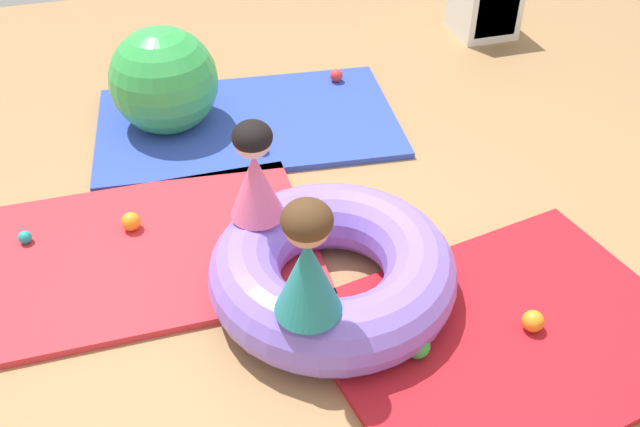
# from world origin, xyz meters

# --- Properties ---
(ground_plane) EXTENTS (8.00, 8.00, 0.00)m
(ground_plane) POSITION_xyz_m (0.00, 0.00, 0.00)
(ground_plane) COLOR #9E7549
(gym_mat_near_right) EXTENTS (1.81, 1.15, 0.04)m
(gym_mat_near_right) POSITION_xyz_m (-1.00, 0.43, 0.02)
(gym_mat_near_right) COLOR red
(gym_mat_near_right) RESTS_ON ground
(gym_mat_front) EXTENTS (1.76, 1.43, 0.04)m
(gym_mat_front) POSITION_xyz_m (0.54, -0.58, 0.02)
(gym_mat_front) COLOR #B21923
(gym_mat_front) RESTS_ON ground
(gym_mat_far_left) EXTENTS (2.00, 1.33, 0.04)m
(gym_mat_far_left) POSITION_xyz_m (-0.19, 1.50, 0.02)
(gym_mat_far_left) COLOR #2D47B7
(gym_mat_far_left) RESTS_ON ground
(inflatable_cushion) EXTENTS (1.14, 1.14, 0.33)m
(inflatable_cushion) POSITION_xyz_m (-0.12, -0.12, 0.17)
(inflatable_cushion) COLOR #8466E0
(inflatable_cushion) RESTS_ON ground
(child_in_pink) EXTENTS (0.35, 0.35, 0.50)m
(child_in_pink) POSITION_xyz_m (-0.40, 0.18, 0.57)
(child_in_pink) COLOR #E5608E
(child_in_pink) RESTS_ON inflatable_cushion
(child_in_teal) EXTENTS (0.37, 0.37, 0.53)m
(child_in_teal) POSITION_xyz_m (-0.33, -0.47, 0.59)
(child_in_teal) COLOR teal
(child_in_teal) RESTS_ON inflatable_cushion
(play_ball_orange) EXTENTS (0.10, 0.10, 0.10)m
(play_ball_orange) POSITION_xyz_m (0.65, -0.59, 0.09)
(play_ball_orange) COLOR orange
(play_ball_orange) RESTS_ON gym_mat_front
(play_ball_teal) EXTENTS (0.07, 0.07, 0.07)m
(play_ball_teal) POSITION_xyz_m (-1.51, 0.65, 0.07)
(play_ball_teal) COLOR teal
(play_ball_teal) RESTS_ON gym_mat_near_right
(play_ball_green) EXTENTS (0.11, 0.11, 0.11)m
(play_ball_green) POSITION_xyz_m (0.11, -0.59, 0.09)
(play_ball_green) COLOR green
(play_ball_green) RESTS_ON gym_mat_front
(play_ball_red) EXTENTS (0.09, 0.09, 0.09)m
(play_ball_red) POSITION_xyz_m (0.51, 1.83, 0.08)
(play_ball_red) COLOR red
(play_ball_red) RESTS_ON gym_mat_far_left
(play_ball_blue) EXTENTS (0.08, 0.08, 0.08)m
(play_ball_blue) POSITION_xyz_m (-0.19, 1.11, 0.08)
(play_ball_blue) COLOR blue
(play_ball_blue) RESTS_ON gym_mat_far_left
(play_ball_yellow) EXTENTS (0.09, 0.09, 0.09)m
(play_ball_yellow) POSITION_xyz_m (-0.41, 0.17, 0.09)
(play_ball_yellow) COLOR yellow
(play_ball_yellow) RESTS_ON gym_mat_near_right
(play_ball_orange_second) EXTENTS (0.10, 0.10, 0.10)m
(play_ball_orange_second) POSITION_xyz_m (-0.99, 0.60, 0.09)
(play_ball_orange_second) COLOR orange
(play_ball_orange_second) RESTS_ON gym_mat_near_right
(exercise_ball_large) EXTENTS (0.66, 0.66, 0.66)m
(exercise_ball_large) POSITION_xyz_m (-0.67, 1.62, 0.33)
(exercise_ball_large) COLOR green
(exercise_ball_large) RESTS_ON ground
(storage_cube) EXTENTS (0.44, 0.44, 0.56)m
(storage_cube) POSITION_xyz_m (1.89, 2.34, 0.28)
(storage_cube) COLOR silver
(storage_cube) RESTS_ON ground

